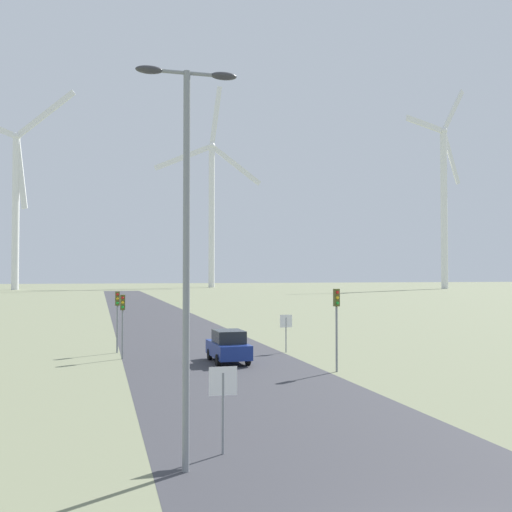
% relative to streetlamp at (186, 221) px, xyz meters
% --- Properties ---
extents(road_surface, '(10.00, 240.00, 0.01)m').
position_rel_streetlamp_xyz_m(road_surface, '(4.17, 41.74, -6.38)').
color(road_surface, '#38383D').
rests_on(road_surface, ground).
extents(streetlamp, '(2.63, 0.32, 10.31)m').
position_rel_streetlamp_xyz_m(streetlamp, '(0.00, 0.00, 0.00)').
color(streetlamp, gray).
rests_on(streetlamp, ground).
extents(stop_sign_near, '(0.81, 0.07, 2.43)m').
position_rel_streetlamp_xyz_m(stop_sign_near, '(1.21, 1.19, -4.69)').
color(stop_sign_near, gray).
rests_on(stop_sign_near, ground).
extents(stop_sign_far, '(0.81, 0.07, 2.39)m').
position_rel_streetlamp_xyz_m(stop_sign_far, '(9.41, 21.26, -4.72)').
color(stop_sign_far, gray).
rests_on(stop_sign_far, ground).
extents(traffic_light_post_near_left, '(0.28, 0.34, 3.78)m').
position_rel_streetlamp_xyz_m(traffic_light_post_near_left, '(-0.80, 20.86, -3.61)').
color(traffic_light_post_near_left, gray).
rests_on(traffic_light_post_near_left, ground).
extents(traffic_light_post_near_right, '(0.28, 0.34, 4.24)m').
position_rel_streetlamp_xyz_m(traffic_light_post_near_right, '(9.64, 13.39, -3.29)').
color(traffic_light_post_near_right, gray).
rests_on(traffic_light_post_near_right, ground).
extents(traffic_light_post_mid_left, '(0.28, 0.34, 3.89)m').
position_rel_streetlamp_xyz_m(traffic_light_post_mid_left, '(-1.02, 23.75, -3.54)').
color(traffic_light_post_mid_left, gray).
rests_on(traffic_light_post_mid_left, ground).
extents(car_approaching, '(1.88, 4.13, 1.83)m').
position_rel_streetlamp_xyz_m(car_approaching, '(4.94, 17.92, -5.47)').
color(car_approaching, navy).
rests_on(car_approaching, ground).
extents(wind_turbine_left, '(37.70, 12.92, 61.62)m').
position_rel_streetlamp_xyz_m(wind_turbine_left, '(-27.09, 180.92, 23.19)').
color(wind_turbine_left, white).
rests_on(wind_turbine_left, ground).
extents(wind_turbine_center, '(38.70, 5.39, 73.48)m').
position_rel_streetlamp_xyz_m(wind_turbine_center, '(37.23, 198.08, 25.30)').
color(wind_turbine_center, white).
rests_on(wind_turbine_center, ground).
extents(wind_turbine_right, '(28.15, 11.60, 68.13)m').
position_rel_streetlamp_xyz_m(wind_turbine_right, '(108.10, 159.56, 25.19)').
color(wind_turbine_right, white).
rests_on(wind_turbine_right, ground).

